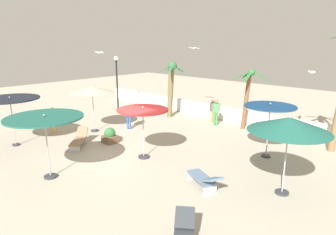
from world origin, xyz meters
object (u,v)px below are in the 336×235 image
at_px(patio_umbrella_1, 270,109).
at_px(patio_umbrella_2, 289,125).
at_px(patio_umbrella_5, 45,120).
at_px(guest_2, 129,113).
at_px(guest_1, 53,118).
at_px(patio_umbrella_4, 10,100).
at_px(palm_tree_2, 248,91).
at_px(lounge_chair_1, 204,178).
at_px(seagull_1, 100,52).
at_px(patio_umbrella_3, 143,113).
at_px(patio_umbrella_0, 92,90).
at_px(palm_tree_1, 171,83).
at_px(seagull_2, 194,48).
at_px(seagull_0, 312,72).
at_px(guest_3, 216,110).
at_px(planter, 110,136).
at_px(guest_0, 212,109).
at_px(lounge_chair_2, 79,139).
at_px(lamp_post_0, 117,79).

height_order(patio_umbrella_1, patio_umbrella_2, patio_umbrella_2).
relative_size(patio_umbrella_5, guest_2, 1.73).
bearing_deg(guest_1, patio_umbrella_4, -75.77).
height_order(palm_tree_2, lounge_chair_1, palm_tree_2).
bearing_deg(patio_umbrella_4, seagull_1, 88.44).
bearing_deg(patio_umbrella_1, patio_umbrella_3, -135.65).
bearing_deg(patio_umbrella_0, patio_umbrella_1, 19.08).
xyz_separation_m(palm_tree_1, palm_tree_2, (5.51, 0.95, -0.07)).
height_order(lounge_chair_1, seagull_2, seagull_2).
relative_size(guest_1, seagull_2, 1.56).
bearing_deg(seagull_0, guest_3, -162.20).
xyz_separation_m(seagull_1, planter, (3.15, -1.75, -4.32)).
bearing_deg(guest_1, guest_0, 57.25).
xyz_separation_m(patio_umbrella_4, guest_1, (-0.63, 2.47, -1.52)).
relative_size(lounge_chair_2, planter, 2.05).
bearing_deg(patio_umbrella_5, planter, 112.26).
bearing_deg(guest_3, palm_tree_2, 17.62).
distance_m(patio_umbrella_4, patio_umbrella_5, 5.04).
bearing_deg(patio_umbrella_3, patio_umbrella_0, 171.62).
bearing_deg(seagull_0, lounge_chair_2, -129.19).
bearing_deg(planter, palm_tree_1, 102.36).
distance_m(patio_umbrella_1, lounge_chair_2, 9.70).
relative_size(patio_umbrella_2, guest_2, 1.70).
distance_m(patio_umbrella_1, guest_3, 5.81).
height_order(palm_tree_1, guest_2, palm_tree_1).
xyz_separation_m(patio_umbrella_2, guest_0, (-7.54, 6.35, -1.68)).
xyz_separation_m(patio_umbrella_1, guest_2, (-8.38, -1.55, -1.32)).
xyz_separation_m(patio_umbrella_1, lounge_chair_1, (-0.27, -4.58, -1.96)).
bearing_deg(patio_umbrella_1, patio_umbrella_2, -55.56).
xyz_separation_m(guest_3, seagull_1, (-5.38, -5.04, 3.66)).
bearing_deg(patio_umbrella_0, patio_umbrella_4, -101.12).
relative_size(patio_umbrella_0, patio_umbrella_3, 1.13).
bearing_deg(palm_tree_2, patio_umbrella_5, -101.63).
height_order(patio_umbrella_2, lamp_post_0, lamp_post_0).
bearing_deg(guest_3, guest_0, 140.46).
bearing_deg(guest_2, lamp_post_0, 150.22).
bearing_deg(palm_tree_1, palm_tree_2, 9.82).
distance_m(lounge_chair_2, seagull_0, 13.17).
xyz_separation_m(patio_umbrella_1, patio_umbrella_3, (-4.19, -4.09, -0.19)).
distance_m(seagull_1, planter, 5.62).
height_order(lounge_chair_2, guest_3, guest_3).
bearing_deg(patio_umbrella_1, seagull_1, -168.07).
relative_size(patio_umbrella_4, palm_tree_1, 0.72).
bearing_deg(guest_1, guest_3, 52.53).
xyz_separation_m(seagull_0, seagull_2, (-8.88, 0.77, 1.12)).
relative_size(patio_umbrella_1, lamp_post_0, 0.62).
distance_m(patio_umbrella_5, lamp_post_0, 11.70).
bearing_deg(seagull_2, guest_2, -87.59).
relative_size(lounge_chair_1, lounge_chair_2, 1.10).
bearing_deg(planter, lamp_post_0, 139.24).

